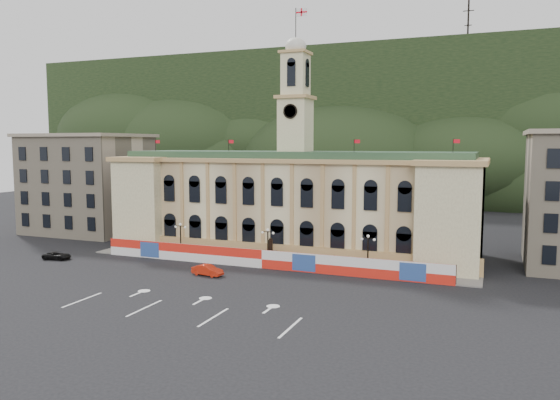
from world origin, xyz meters
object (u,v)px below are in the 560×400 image
at_px(statue, 271,255).
at_px(lamp_center, 268,243).
at_px(red_sedan, 208,270).
at_px(black_suv, 57,256).

height_order(statue, lamp_center, lamp_center).
xyz_separation_m(lamp_center, red_sedan, (-4.85, -8.35, -2.38)).
height_order(red_sedan, black_suv, red_sedan).
distance_m(lamp_center, black_suv, 31.13).
distance_m(statue, red_sedan, 10.54).
height_order(statue, black_suv, statue).
bearing_deg(lamp_center, red_sedan, -120.13).
xyz_separation_m(red_sedan, black_suv, (-25.15, 0.43, -0.12)).
bearing_deg(lamp_center, black_suv, -165.21).
bearing_deg(black_suv, statue, -83.79).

